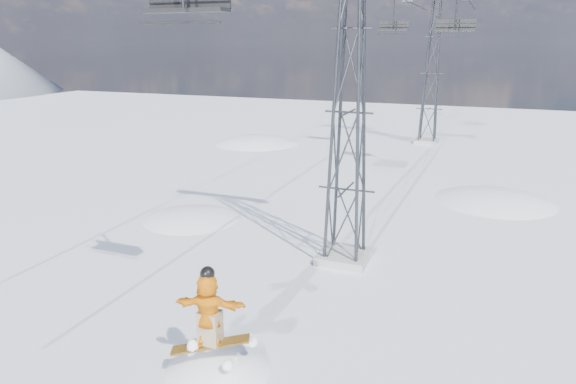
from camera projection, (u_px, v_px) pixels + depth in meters
ground at (222, 383)px, 12.22m from camera, size 120.00×120.00×0.00m
snow_terrain at (313, 303)px, 35.56m from camera, size 39.00×37.00×22.00m
lift_tower_near at (349, 113)px, 17.56m from camera, size 5.20×1.80×11.43m
lift_tower_far at (432, 74)px, 39.91m from camera, size 5.20×1.80×11.43m
lift_chair_near at (185, 0)px, 11.60m from camera, size 2.15×0.62×2.66m
lift_chair_mid at (455, 26)px, 28.83m from camera, size 2.20×0.63×2.73m
lift_chair_far at (393, 27)px, 34.90m from camera, size 2.03×0.58×2.51m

